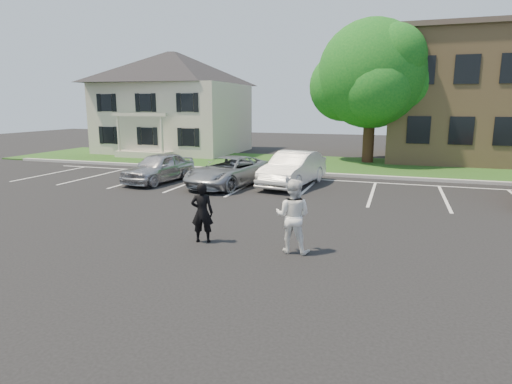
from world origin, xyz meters
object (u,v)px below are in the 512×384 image
car_silver_west (159,168)px  car_white_sedan (293,169)px  man_black_suit (202,213)px  house (174,103)px  tree (373,77)px  man_white_shirt (293,216)px  car_silver_minivan (229,171)px

car_silver_west → car_white_sedan: car_white_sedan is taller
man_black_suit → car_silver_west: man_black_suit is taller
house → tree: bearing=-7.7°
tree → car_silver_west: (-9.10, -10.30, -4.64)m
car_silver_west → car_white_sedan: (6.31, 1.14, 0.07)m
tree → man_black_suit: size_ratio=5.39×
man_white_shirt → car_silver_minivan: bearing=-56.3°
house → car_silver_west: bearing=-64.4°
car_silver_west → car_silver_minivan: car_silver_west is taller
man_black_suit → car_silver_minivan: 8.18m
house → tree: size_ratio=1.17×
tree → man_white_shirt: bearing=-92.1°
car_silver_minivan → house: bearing=140.9°
man_black_suit → car_silver_minivan: size_ratio=0.34×
car_silver_minivan → tree: bearing=74.6°
tree → car_silver_west: size_ratio=2.13×
man_white_shirt → car_white_sedan: bearing=-74.6°
tree → man_white_shirt: (-0.67, -18.02, -4.42)m
house → man_black_suit: 23.46m
house → car_silver_minivan: house is taller
house → car_white_sedan: bearing=-42.5°
man_white_shirt → car_silver_west: bearing=-40.6°
house → tree: 15.21m
car_silver_minivan → man_white_shirt: bearing=-45.0°
tree → man_black_suit: (-3.17, -18.00, -4.53)m
house → car_silver_west: 14.02m
car_silver_minivan → car_white_sedan: size_ratio=1.03×
house → car_white_sedan: 16.84m
tree → house: bearing=172.3°
tree → car_white_sedan: bearing=-107.0°
house → car_silver_west: (5.90, -12.33, -3.12)m
man_black_suit → car_silver_west: 9.73m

